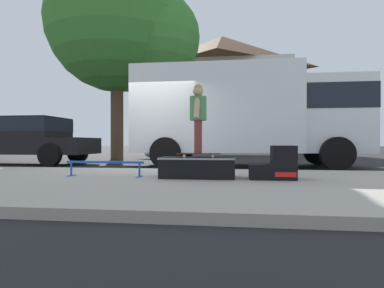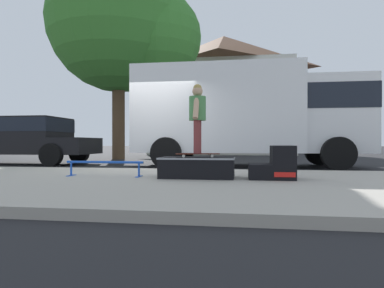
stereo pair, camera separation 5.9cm
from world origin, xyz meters
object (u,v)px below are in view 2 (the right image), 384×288
at_px(skater_kid, 197,113).
at_px(street_tree_main, 126,26).
at_px(skateboard, 197,154).
at_px(box_truck, 249,112).
at_px(pickup_truck_black, 19,138).
at_px(skate_box, 197,167).
at_px(grind_rail, 105,165).
at_px(kicker_ramp, 275,165).

distance_m(skater_kid, street_tree_main, 10.73).
xyz_separation_m(skateboard, box_truck, (1.00, 4.70, 1.16)).
bearing_deg(skateboard, pickup_truck_black, 145.12).
relative_size(skate_box, box_truck, 0.19).
bearing_deg(skater_kid, box_truck, 77.94).
relative_size(skate_box, skateboard, 1.64).
height_order(grind_rail, street_tree_main, street_tree_main).
bearing_deg(grind_rail, pickup_truck_black, 136.92).
distance_m(box_truck, pickup_truck_black, 7.94).
relative_size(grind_rail, street_tree_main, 0.16).
bearing_deg(street_tree_main, kicker_ramp, -56.57).
height_order(pickup_truck_black, street_tree_main, street_tree_main).
relative_size(skate_box, grind_rail, 0.89).
height_order(grind_rail, skater_kid, skater_kid).
bearing_deg(box_truck, street_tree_main, 143.79).
height_order(box_truck, street_tree_main, street_tree_main).
bearing_deg(pickup_truck_black, kicker_ramp, -30.35).
height_order(box_truck, pickup_truck_black, box_truck).
relative_size(grind_rail, pickup_truck_black, 0.26).
bearing_deg(grind_rail, box_truck, 59.88).
bearing_deg(pickup_truck_black, street_tree_main, 56.21).
height_order(kicker_ramp, skateboard, kicker_ramp).
bearing_deg(skater_kid, pickup_truck_black, 145.12).
height_order(skate_box, box_truck, box_truck).
relative_size(grind_rail, box_truck, 0.21).
distance_m(skateboard, skater_kid, 0.74).
distance_m(kicker_ramp, skater_kid, 1.64).
relative_size(skater_kid, street_tree_main, 0.13).
distance_m(grind_rail, street_tree_main, 10.64).
distance_m(skate_box, box_truck, 5.02).
height_order(kicker_ramp, box_truck, box_truck).
bearing_deg(box_truck, pickup_truck_black, 179.19).
relative_size(kicker_ramp, street_tree_main, 0.08).
xyz_separation_m(kicker_ramp, street_tree_main, (-5.70, 8.64, 5.62)).
bearing_deg(skater_kid, street_tree_main, 116.79).
bearing_deg(skate_box, box_truck, 78.01).
height_order(skater_kid, pickup_truck_black, skater_kid).
xyz_separation_m(skateboard, skater_kid, (-0.00, 0.00, 0.74)).
xyz_separation_m(skate_box, box_truck, (1.00, 4.72, 1.39)).
bearing_deg(kicker_ramp, pickup_truck_black, 149.65).
relative_size(skater_kid, pickup_truck_black, 0.22).
bearing_deg(street_tree_main, grind_rail, -73.15).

